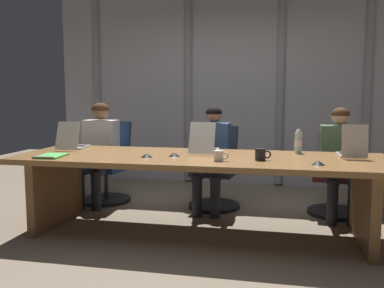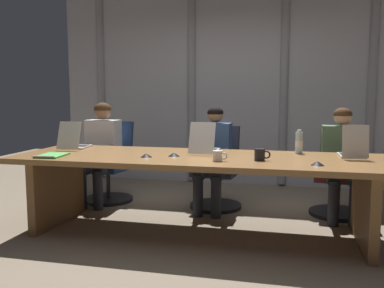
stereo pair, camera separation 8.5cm
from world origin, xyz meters
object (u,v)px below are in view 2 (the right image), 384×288
object	(u,v)px
person_left_end	(101,146)
conference_mic_right_side	(174,154)
conference_mic_left_side	(146,155)
laptop_left_end	(75,143)
office_chair_left_end	(110,171)
coffee_mug_near	(260,155)
coffee_mug_far	(218,156)
conference_mic_middle	(318,163)
water_bottle_primary	(299,143)
spiral_notepad	(52,155)
office_chair_left_mid	(217,177)
office_chair_center	(339,181)
laptop_center	(353,151)
person_center	(342,156)
person_left_mid	(213,153)
laptop_left_mid	(205,146)

from	to	relation	value
person_left_end	conference_mic_right_side	bearing A→B (deg)	53.33
person_left_end	conference_mic_left_side	size ratio (longest dim) A/B	11.02
laptop_left_end	office_chair_left_end	size ratio (longest dim) A/B	0.46
coffee_mug_near	office_chair_left_end	bearing A→B (deg)	149.79
coffee_mug_far	coffee_mug_near	bearing A→B (deg)	18.25
office_chair_left_end	conference_mic_middle	bearing A→B (deg)	70.95
water_bottle_primary	coffee_mug_far	xyz separation A→B (m)	(-0.69, -0.66, -0.06)
conference_mic_right_side	spiral_notepad	world-z (taller)	conference_mic_right_side
office_chair_left_mid	office_chair_center	distance (m)	1.35
coffee_mug_near	office_chair_left_mid	bearing A→B (deg)	117.02
conference_mic_middle	spiral_notepad	size ratio (longest dim) A/B	0.34
coffee_mug_near	conference_mic_left_side	bearing A→B (deg)	-177.43
laptop_center	coffee_mug_far	size ratio (longest dim) A/B	2.86
person_left_end	spiral_notepad	bearing A→B (deg)	3.83
person_left_end	coffee_mug_far	xyz separation A→B (m)	(1.60, -1.07, 0.09)
office_chair_left_mid	person_left_end	xyz separation A→B (m)	(-1.39, -0.15, 0.34)
person_center	person_left_mid	bearing A→B (deg)	-90.13
person_left_mid	person_center	size ratio (longest dim) A/B	1.00
person_left_end	person_center	distance (m)	2.75
office_chair_left_mid	person_center	size ratio (longest dim) A/B	0.80
laptop_left_end	conference_mic_middle	size ratio (longest dim) A/B	4.12
person_left_mid	coffee_mug_near	xyz separation A→B (m)	(0.58, -0.95, 0.13)
office_chair_center	water_bottle_primary	distance (m)	0.87
laptop_left_mid	coffee_mug_far	size ratio (longest dim) A/B	3.87
conference_mic_middle	office_chair_left_end	bearing A→B (deg)	151.91
office_chair_center	coffee_mug_far	size ratio (longest dim) A/B	7.51
conference_mic_right_side	coffee_mug_near	bearing A→B (deg)	-4.66
person_left_mid	conference_mic_right_side	size ratio (longest dim) A/B	10.65
laptop_center	office_chair_left_end	size ratio (longest dim) A/B	0.38
coffee_mug_far	spiral_notepad	xyz separation A→B (m)	(-1.54, -0.08, -0.04)
person_center	water_bottle_primary	xyz separation A→B (m)	(-0.45, -0.41, 0.17)
laptop_center	coffee_mug_far	distance (m)	1.25
coffee_mug_far	conference_mic_left_side	world-z (taller)	coffee_mug_far
laptop_center	office_chair_center	bearing A→B (deg)	0.78
office_chair_left_mid	person_left_mid	size ratio (longest dim) A/B	0.80
spiral_notepad	coffee_mug_far	bearing A→B (deg)	-1.89
office_chair_center	coffee_mug_far	world-z (taller)	office_chair_center
laptop_center	conference_mic_left_side	size ratio (longest dim) A/B	3.34
office_chair_left_mid	conference_mic_right_side	distance (m)	1.14
laptop_left_end	conference_mic_middle	distance (m)	2.50
water_bottle_primary	coffee_mug_near	distance (m)	0.64
person_left_end	conference_mic_middle	xyz separation A→B (m)	(2.42, -1.11, 0.06)
laptop_left_mid	person_left_end	bearing A→B (deg)	65.88
coffee_mug_far	office_chair_left_mid	bearing A→B (deg)	99.96
laptop_left_end	laptop_left_mid	xyz separation A→B (m)	(1.40, 0.01, 0.00)
conference_mic_right_side	laptop_left_end	bearing A→B (deg)	165.22
laptop_left_end	person_left_end	distance (m)	0.59
office_chair_left_end	office_chair_left_mid	world-z (taller)	office_chair_left_end
water_bottle_primary	conference_mic_left_side	xyz separation A→B (m)	(-1.36, -0.59, -0.09)
office_chair_center	person_left_end	distance (m)	2.76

